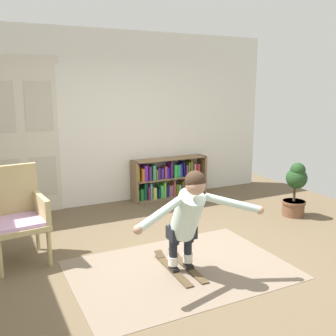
% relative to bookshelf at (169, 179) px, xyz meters
% --- Properties ---
extents(ground_plane, '(7.20, 7.20, 0.00)m').
position_rel_bookshelf_xyz_m(ground_plane, '(-0.98, -2.39, -0.33)').
color(ground_plane, brown).
extents(back_wall, '(6.00, 0.10, 2.90)m').
position_rel_bookshelf_xyz_m(back_wall, '(-0.98, 0.21, 1.12)').
color(back_wall, silver).
rests_on(back_wall, ground).
extents(double_door, '(1.22, 0.05, 2.45)m').
position_rel_bookshelf_xyz_m(double_door, '(-2.44, 0.15, 0.90)').
color(double_door, beige).
rests_on(double_door, ground).
extents(rug, '(2.36, 1.63, 0.01)m').
position_rel_bookshelf_xyz_m(rug, '(-1.17, -2.62, -0.33)').
color(rug, '#786857').
rests_on(rug, ground).
extents(bookshelf, '(1.41, 0.30, 0.72)m').
position_rel_bookshelf_xyz_m(bookshelf, '(0.00, 0.00, 0.00)').
color(bookshelf, olive).
rests_on(bookshelf, ground).
extents(wicker_chair, '(0.66, 0.66, 1.10)m').
position_rel_bookshelf_xyz_m(wicker_chair, '(-2.73, -1.57, 0.25)').
color(wicker_chair, tan).
rests_on(wicker_chair, ground).
extents(potted_plant, '(0.36, 0.38, 0.86)m').
position_rel_bookshelf_xyz_m(potted_plant, '(1.28, -1.81, 0.13)').
color(potted_plant, brown).
rests_on(potted_plant, ground).
extents(skis_pair, '(0.30, 0.84, 0.07)m').
position_rel_bookshelf_xyz_m(skis_pair, '(-1.17, -2.59, -0.31)').
color(skis_pair, '#4D3C26').
rests_on(skis_pair, rug).
extents(person_skier, '(1.42, 0.66, 1.11)m').
position_rel_bookshelf_xyz_m(person_skier, '(-1.17, -2.79, 0.37)').
color(person_skier, white).
rests_on(person_skier, skis_pair).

